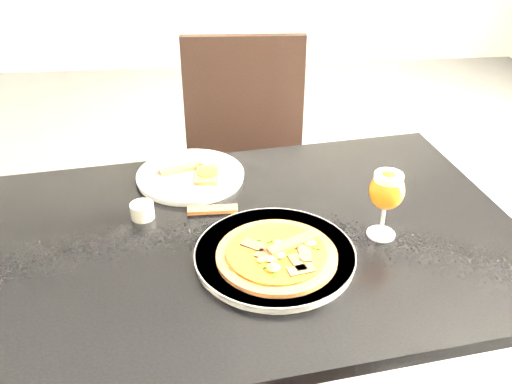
{
  "coord_description": "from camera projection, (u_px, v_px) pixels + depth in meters",
  "views": [
    {
      "loc": [
        -0.0,
        -1.33,
        1.49
      ],
      "look_at": [
        0.1,
        -0.26,
        0.83
      ],
      "focal_mm": 40.0,
      "sensor_mm": 36.0,
      "label": 1
    }
  ],
  "objects": [
    {
      "name": "crust_scraps",
      "position": [
        199.0,
        172.0,
        1.47
      ],
      "size": [
        0.16,
        0.12,
        0.01
      ],
      "rotation": [
        0.0,
        0.0,
        0.77
      ],
      "color": "brown",
      "rests_on": "plate_second"
    },
    {
      "name": "pizza",
      "position": [
        277.0,
        254.0,
        1.16
      ],
      "size": [
        0.25,
        0.25,
        0.03
      ],
      "rotation": [
        0.0,
        0.0,
        0.16
      ],
      "color": "brown",
      "rests_on": "plate_main"
    },
    {
      "name": "plate_main",
      "position": [
        275.0,
        255.0,
        1.19
      ],
      "size": [
        0.41,
        0.41,
        0.02
      ],
      "primitive_type": "cylinder",
      "rotation": [
        0.0,
        0.0,
        0.28
      ],
      "color": "silver",
      "rests_on": "dining_table"
    },
    {
      "name": "dining_table",
      "position": [
        253.0,
        266.0,
        1.31
      ],
      "size": [
        1.29,
        0.94,
        0.75
      ],
      "rotation": [
        0.0,
        0.0,
        0.13
      ],
      "color": "black",
      "rests_on": "ground"
    },
    {
      "name": "ground",
      "position": [
        218.0,
        364.0,
        1.91
      ],
      "size": [
        6.0,
        6.0,
        0.0
      ],
      "primitive_type": "plane",
      "color": "#59595C",
      "rests_on": "ground"
    },
    {
      "name": "loose_crust",
      "position": [
        212.0,
        210.0,
        1.34
      ],
      "size": [
        0.12,
        0.03,
        0.01
      ],
      "primitive_type": "cube",
      "rotation": [
        0.0,
        0.0,
        -0.01
      ],
      "color": "brown",
      "rests_on": "dining_table"
    },
    {
      "name": "chair_far",
      "position": [
        245.0,
        168.0,
        1.99
      ],
      "size": [
        0.47,
        0.47,
        0.95
      ],
      "rotation": [
        0.0,
        0.0,
        -0.06
      ],
      "color": "black",
      "rests_on": "ground"
    },
    {
      "name": "sauce_cup",
      "position": [
        142.0,
        210.0,
        1.32
      ],
      "size": [
        0.05,
        0.05,
        0.04
      ],
      "color": "silver",
      "rests_on": "dining_table"
    },
    {
      "name": "plate_second",
      "position": [
        191.0,
        176.0,
        1.48
      ],
      "size": [
        0.37,
        0.37,
        0.01
      ],
      "primitive_type": "cylinder",
      "rotation": [
        0.0,
        0.0,
        0.45
      ],
      "color": "silver",
      "rests_on": "dining_table"
    },
    {
      "name": "beer_glass",
      "position": [
        387.0,
        191.0,
        1.21
      ],
      "size": [
        0.08,
        0.08,
        0.16
      ],
      "color": "silver",
      "rests_on": "dining_table"
    }
  ]
}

